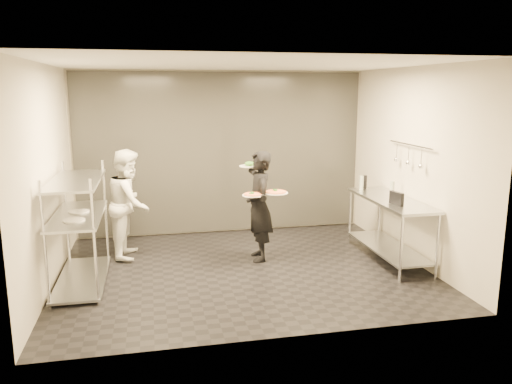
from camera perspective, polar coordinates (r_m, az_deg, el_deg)
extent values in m
cube|color=black|center=(7.07, -1.41, -8.87)|extent=(5.00, 4.00, 0.00)
cube|color=silver|center=(6.63, -1.53, 14.45)|extent=(5.00, 4.00, 0.00)
cube|color=beige|center=(8.66, -3.90, 4.47)|extent=(5.00, 0.00, 2.80)
cube|color=beige|center=(4.79, 2.92, -1.31)|extent=(5.00, 0.00, 2.80)
cube|color=beige|center=(6.72, -22.92, 1.52)|extent=(0.00, 4.00, 2.80)
cube|color=beige|center=(7.57, 17.51, 2.93)|extent=(0.00, 4.00, 2.80)
cube|color=white|center=(8.63, -3.87, 4.44)|extent=(4.90, 0.04, 2.74)
cylinder|color=silver|center=(6.11, -23.02, -5.69)|extent=(0.04, 0.04, 1.50)
cylinder|color=silver|center=(7.58, -20.88, -2.30)|extent=(0.04, 0.04, 1.50)
cylinder|color=silver|center=(6.03, -17.96, -5.55)|extent=(0.04, 0.04, 1.50)
cylinder|color=silver|center=(7.51, -16.81, -2.15)|extent=(0.04, 0.04, 1.50)
cube|color=#A7ABB1|center=(7.01, -19.20, -9.27)|extent=(0.60, 1.60, 0.03)
cube|color=#A7ABB1|center=(6.76, -19.67, -2.52)|extent=(0.60, 1.60, 0.03)
cube|color=#A7ABB1|center=(6.67, -19.94, 1.24)|extent=(0.60, 1.60, 0.03)
cylinder|color=white|center=(6.42, -20.09, -3.04)|extent=(0.26, 0.26, 0.01)
cylinder|color=white|center=(6.85, -19.58, -2.11)|extent=(0.26, 0.26, 0.01)
cylinder|color=silver|center=(6.77, 16.28, -6.25)|extent=(0.04, 0.04, 0.90)
cylinder|color=silver|center=(8.26, 10.68, -2.77)|extent=(0.04, 0.04, 0.90)
cylinder|color=silver|center=(7.02, 20.04, -5.85)|extent=(0.04, 0.04, 0.90)
cylinder|color=silver|center=(8.47, 13.93, -2.56)|extent=(0.04, 0.04, 0.90)
cube|color=#A7ABB1|center=(7.69, 14.87, -6.14)|extent=(0.57, 1.71, 0.03)
cube|color=#A7ABB1|center=(7.50, 15.15, -0.89)|extent=(0.60, 1.80, 0.04)
cylinder|color=silver|center=(7.50, 17.25, 5.19)|extent=(0.02, 1.20, 0.02)
cylinder|color=silver|center=(7.20, 18.39, 3.83)|extent=(0.01, 0.01, 0.22)
sphere|color=silver|center=(7.22, 18.33, 2.81)|extent=(0.07, 0.07, 0.07)
cylinder|color=silver|center=(7.51, 17.06, 4.20)|extent=(0.01, 0.01, 0.22)
sphere|color=silver|center=(7.52, 17.00, 3.22)|extent=(0.07, 0.07, 0.07)
cylinder|color=silver|center=(7.81, 15.82, 4.54)|extent=(0.01, 0.01, 0.22)
sphere|color=silver|center=(7.83, 15.77, 3.60)|extent=(0.07, 0.07, 0.07)
imported|color=black|center=(7.27, 0.38, -1.64)|extent=(0.40, 0.60, 1.61)
imported|color=white|center=(7.67, -14.26, -1.27)|extent=(0.71, 0.86, 1.62)
cylinder|color=white|center=(6.97, -0.34, -0.38)|extent=(0.30, 0.30, 0.01)
cylinder|color=#CB7849|center=(6.97, -0.34, -0.28)|extent=(0.26, 0.26, 0.02)
cylinder|color=red|center=(6.97, -0.34, -0.20)|extent=(0.23, 0.23, 0.01)
sphere|color=#1F5613|center=(6.97, -0.34, -0.14)|extent=(0.04, 0.04, 0.04)
cylinder|color=white|center=(7.10, 2.29, -0.10)|extent=(0.34, 0.34, 0.01)
cylinder|color=#CB7849|center=(7.10, 2.29, 0.00)|extent=(0.30, 0.30, 0.02)
cylinder|color=red|center=(7.09, 2.29, 0.08)|extent=(0.27, 0.27, 0.01)
sphere|color=#1F5613|center=(7.09, 2.29, 0.14)|extent=(0.04, 0.04, 0.04)
cylinder|color=white|center=(7.39, -0.76, 2.98)|extent=(0.30, 0.30, 0.01)
ellipsoid|color=#235C17|center=(7.38, -0.76, 3.25)|extent=(0.13, 0.13, 0.07)
cube|color=black|center=(7.09, 15.76, -0.72)|extent=(0.10, 0.26, 0.18)
cylinder|color=#909D90|center=(8.04, 11.97, 1.04)|extent=(0.06, 0.06, 0.22)
cylinder|color=#909D90|center=(7.77, 15.29, 0.45)|extent=(0.06, 0.06, 0.21)
cylinder|color=black|center=(8.16, 12.33, 1.14)|extent=(0.06, 0.06, 0.21)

